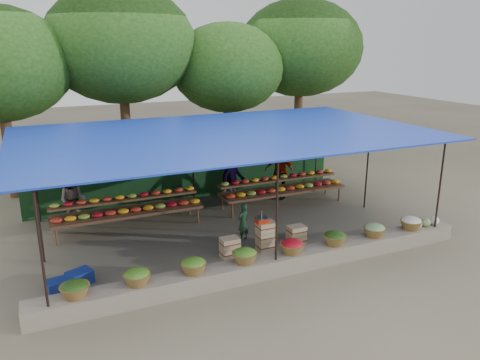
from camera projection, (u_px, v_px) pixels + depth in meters
name	position (u px, v px, depth m)	size (l,w,h in m)	color
ground	(227.00, 231.00, 13.23)	(60.00, 60.00, 0.00)	brown
stone_curb	(272.00, 265.00, 10.76)	(10.60, 0.55, 0.40)	slate
stall_canopy	(225.00, 137.00, 12.52)	(10.80, 6.60, 2.82)	black
produce_baskets	(269.00, 251.00, 10.62)	(8.98, 0.58, 0.34)	brown
netting_backdrop	(191.00, 163.00, 15.63)	(10.60, 0.06, 2.50)	#163F1B
tree_row	(176.00, 54.00, 17.43)	(16.51, 5.50, 7.12)	#3D2316
fruit_table_left	(128.00, 208.00, 13.27)	(4.21, 0.95, 0.93)	#4C2F1E
fruit_table_right	(282.00, 187.00, 15.22)	(4.21, 0.95, 0.93)	#4C2F1E
crate_counter	(265.00, 239.00, 11.90)	(2.36, 0.35, 0.77)	tan
weighing_scale	(262.00, 220.00, 11.71)	(0.31, 0.31, 0.33)	red
vendor_seated	(243.00, 222.00, 12.46)	(0.38, 0.25, 1.03)	#183620
customer_left	(73.00, 200.00, 13.37)	(0.76, 0.59, 1.56)	slate
customer_mid	(234.00, 177.00, 15.19)	(1.20, 0.69, 1.86)	slate
customer_right	(280.00, 172.00, 15.80)	(1.07, 0.45, 1.83)	slate
blue_crate_front	(60.00, 287.00, 9.89)	(0.52, 0.38, 0.31)	navy
blue_crate_back	(80.00, 278.00, 10.27)	(0.52, 0.37, 0.31)	navy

